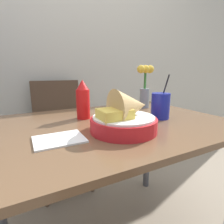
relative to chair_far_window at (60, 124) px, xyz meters
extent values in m
cube|color=#B7B2A3|center=(0.09, 0.22, 0.77)|extent=(7.00, 0.06, 2.60)
cube|color=brown|center=(0.09, -0.76, 0.19)|extent=(1.18, 0.80, 0.02)
cylinder|color=#4C4C51|center=(0.62, -0.42, -0.18)|extent=(0.05, 0.05, 0.71)
cylinder|color=#473323|center=(-0.18, -0.28, -0.31)|extent=(0.03, 0.03, 0.44)
cylinder|color=#473323|center=(0.18, -0.28, -0.31)|extent=(0.03, 0.03, 0.44)
cylinder|color=#473323|center=(-0.18, 0.08, -0.31)|extent=(0.03, 0.03, 0.44)
cylinder|color=#473323|center=(0.18, 0.08, -0.31)|extent=(0.03, 0.03, 0.44)
cube|color=#473323|center=(0.00, -0.10, -0.08)|extent=(0.40, 0.40, 0.02)
cube|color=#473323|center=(0.00, 0.09, 0.15)|extent=(0.40, 0.03, 0.44)
cylinder|color=red|center=(0.09, -0.90, 0.23)|extent=(0.27, 0.27, 0.06)
cylinder|color=white|center=(0.09, -0.90, 0.26)|extent=(0.25, 0.25, 0.01)
cone|color=tan|center=(0.12, -0.90, 0.30)|extent=(0.15, 0.15, 0.15)
cube|color=#E5C14C|center=(0.04, -0.92, 0.28)|extent=(0.12, 0.10, 0.04)
cylinder|color=red|center=(0.01, -0.63, 0.27)|extent=(0.07, 0.07, 0.15)
cone|color=red|center=(0.01, -0.63, 0.37)|extent=(0.06, 0.06, 0.05)
cylinder|color=#192399|center=(0.37, -0.81, 0.26)|extent=(0.09, 0.09, 0.13)
cylinder|color=black|center=(0.37, -0.81, 0.25)|extent=(0.09, 0.09, 0.11)
cylinder|color=black|center=(0.38, -0.81, 0.32)|extent=(0.01, 0.07, 0.20)
cylinder|color=gray|center=(0.47, -0.55, 0.26)|extent=(0.06, 0.06, 0.13)
cylinder|color=#33722D|center=(0.47, -0.55, 0.38)|extent=(0.02, 0.02, 0.12)
sphere|color=gold|center=(0.47, -0.55, 0.45)|extent=(0.05, 0.05, 0.05)
sphere|color=gold|center=(0.43, -0.55, 0.45)|extent=(0.05, 0.05, 0.05)
sphere|color=gold|center=(0.50, -0.55, 0.45)|extent=(0.05, 0.05, 0.05)
cube|color=white|center=(-0.16, -0.88, 0.20)|extent=(0.17, 0.14, 0.01)
camera|label=1|loc=(-0.27, -1.48, 0.43)|focal=28.00mm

